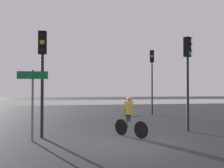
% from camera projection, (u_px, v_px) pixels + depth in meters
% --- Properties ---
extents(ground_plane, '(120.00, 120.00, 0.00)m').
position_uv_depth(ground_plane, '(126.00, 144.00, 8.64)').
color(ground_plane, black).
extents(water_strip, '(80.00, 16.00, 0.01)m').
position_uv_depth(water_strip, '(77.00, 102.00, 39.16)').
color(water_strip, '#9E937F').
rests_on(water_strip, ground).
extents(traffic_light_near_left, '(0.33, 0.34, 4.19)m').
position_uv_depth(traffic_light_near_left, '(42.00, 63.00, 9.81)').
color(traffic_light_near_left, black).
rests_on(traffic_light_near_left, ground).
extents(traffic_light_far_right, '(0.38, 0.40, 4.87)m').
position_uv_depth(traffic_light_far_right, '(152.00, 70.00, 18.78)').
color(traffic_light_far_right, black).
rests_on(traffic_light_far_right, ground).
extents(traffic_light_near_right, '(0.40, 0.42, 4.29)m').
position_uv_depth(traffic_light_near_right, '(188.00, 66.00, 11.37)').
color(traffic_light_near_right, black).
rests_on(traffic_light_near_right, ground).
extents(direction_sign_post, '(1.10, 0.15, 2.60)m').
position_uv_depth(direction_sign_post, '(33.00, 95.00, 9.11)').
color(direction_sign_post, slate).
rests_on(direction_sign_post, ground).
extents(cyclist, '(0.98, 1.44, 1.62)m').
position_uv_depth(cyclist, '(129.00, 116.00, 10.03)').
color(cyclist, black).
rests_on(cyclist, ground).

